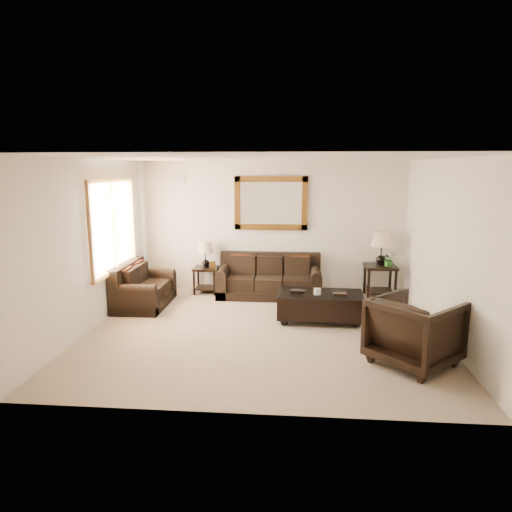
# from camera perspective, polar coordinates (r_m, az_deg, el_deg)

# --- Properties ---
(room) EXTENTS (5.51, 5.01, 2.71)m
(room) POSITION_cam_1_polar(r_m,az_deg,el_deg) (7.01, 0.76, 1.04)
(room) COLOR gray
(room) RESTS_ON ground
(window) EXTENTS (0.07, 1.96, 1.66)m
(window) POSITION_cam_1_polar(r_m,az_deg,el_deg) (8.47, -17.34, 3.62)
(window) COLOR white
(window) RESTS_ON room
(mirror) EXTENTS (1.50, 0.06, 1.10)m
(mirror) POSITION_cam_1_polar(r_m,az_deg,el_deg) (9.39, 1.87, 6.61)
(mirror) COLOR #472E0E
(mirror) RESTS_ON room
(air_vent) EXTENTS (0.25, 0.02, 0.18)m
(air_vent) POSITION_cam_1_polar(r_m,az_deg,el_deg) (9.67, -9.61, 9.55)
(air_vent) COLOR #999999
(air_vent) RESTS_ON room
(sofa) EXTENTS (2.07, 0.89, 0.84)m
(sofa) POSITION_cam_1_polar(r_m,az_deg,el_deg) (9.27, 1.69, -3.13)
(sofa) COLOR black
(sofa) RESTS_ON room
(loveseat) EXTENTS (0.85, 1.44, 0.81)m
(loveseat) POSITION_cam_1_polar(r_m,az_deg,el_deg) (8.87, -14.09, -4.16)
(loveseat) COLOR black
(loveseat) RESTS_ON room
(end_table_left) EXTENTS (0.49, 0.49, 1.08)m
(end_table_left) POSITION_cam_1_polar(r_m,az_deg,el_deg) (9.46, -6.31, -0.42)
(end_table_left) COLOR black
(end_table_left) RESTS_ON room
(end_table_right) EXTENTS (0.60, 0.60, 1.33)m
(end_table_right) POSITION_cam_1_polar(r_m,az_deg,el_deg) (9.36, 15.37, 0.14)
(end_table_right) COLOR black
(end_table_right) RESTS_ON room
(coffee_table) EXTENTS (1.46, 0.82, 0.61)m
(coffee_table) POSITION_cam_1_polar(r_m,az_deg,el_deg) (7.82, 7.98, -5.91)
(coffee_table) COLOR black
(coffee_table) RESTS_ON room
(armchair) EXTENTS (1.32, 1.32, 0.99)m
(armchair) POSITION_cam_1_polar(r_m,az_deg,el_deg) (6.37, 19.24, -8.53)
(armchair) COLOR black
(armchair) RESTS_ON floor
(potted_plant) EXTENTS (0.35, 0.36, 0.23)m
(potted_plant) POSITION_cam_1_polar(r_m,az_deg,el_deg) (9.30, 16.26, -0.56)
(potted_plant) COLOR #23541D
(potted_plant) RESTS_ON end_table_right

